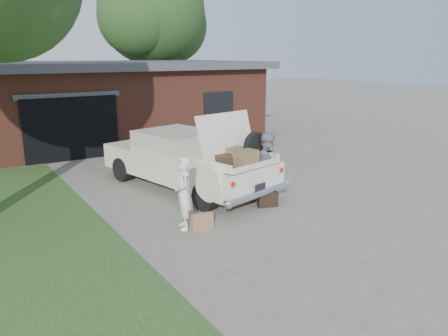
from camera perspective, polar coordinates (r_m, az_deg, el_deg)
ground at (r=9.74m, az=1.93°, el=-7.03°), size 90.00×90.00×0.00m
house at (r=19.97m, az=-14.89°, el=8.60°), size 12.80×7.80×3.30m
tree_right at (r=26.45m, az=-9.23°, el=19.01°), size 6.91×6.01×8.97m
sedan at (r=12.01m, az=-4.84°, el=1.11°), size 3.16×5.72×2.21m
woman_left at (r=9.17m, az=-5.30°, el=-3.33°), size 0.53×0.65×1.55m
woman_right at (r=11.01m, az=5.62°, el=0.20°), size 0.76×0.92×1.72m
suitcase_left at (r=9.24m, az=-2.88°, el=-7.04°), size 0.48×0.21×0.36m
suitcase_right at (r=10.64m, az=5.74°, el=-4.10°), size 0.52×0.30×0.38m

